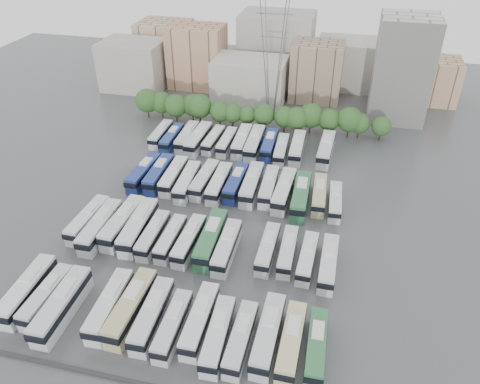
% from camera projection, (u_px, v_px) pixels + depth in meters
% --- Properties ---
extents(ground, '(220.00, 220.00, 0.00)m').
position_uv_depth(ground, '(211.00, 227.00, 85.39)').
color(ground, '#424447').
rests_on(ground, ground).
extents(parapet, '(56.00, 0.50, 0.50)m').
position_uv_depth(parapet, '(137.00, 383.00, 58.49)').
color(parapet, '#2D2D30').
rests_on(parapet, ground).
extents(tree_line, '(65.33, 7.53, 7.96)m').
position_uv_depth(tree_line, '(251.00, 112.00, 117.51)').
color(tree_line, black).
rests_on(tree_line, ground).
extents(city_buildings, '(102.00, 35.00, 20.00)m').
position_uv_depth(city_buildings, '(254.00, 60.00, 140.76)').
color(city_buildings, '#9E998E').
rests_on(city_buildings, ground).
extents(apartment_tower, '(14.00, 14.00, 26.00)m').
position_uv_depth(apartment_tower, '(402.00, 69.00, 118.65)').
color(apartment_tower, silver).
rests_on(apartment_tower, ground).
extents(electricity_pylon, '(9.00, 6.91, 33.83)m').
position_uv_depth(electricity_pylon, '(273.00, 47.00, 115.24)').
color(electricity_pylon, slate).
rests_on(electricity_pylon, ground).
extents(bus_r0_s0, '(3.25, 12.93, 4.03)m').
position_uv_depth(bus_r0_s0, '(27.00, 290.00, 69.45)').
color(bus_r0_s0, silver).
rests_on(bus_r0_s0, ground).
extents(bus_r0_s1, '(2.69, 11.50, 3.60)m').
position_uv_depth(bus_r0_s1, '(47.00, 296.00, 68.69)').
color(bus_r0_s1, silver).
rests_on(bus_r0_s1, ground).
extents(bus_r0_s2, '(3.20, 13.38, 4.18)m').
position_uv_depth(bus_r0_s2, '(62.00, 305.00, 66.85)').
color(bus_r0_s2, silver).
rests_on(bus_r0_s2, ground).
extents(bus_r0_s4, '(3.27, 12.50, 3.89)m').
position_uv_depth(bus_r0_s4, '(110.00, 305.00, 67.04)').
color(bus_r0_s4, silver).
rests_on(bus_r0_s4, ground).
extents(bus_r0_s5, '(3.04, 13.14, 4.11)m').
position_uv_depth(bus_r0_s5, '(131.00, 307.00, 66.63)').
color(bus_r0_s5, tan).
rests_on(bus_r0_s5, ground).
extents(bus_r0_s6, '(3.09, 12.37, 3.86)m').
position_uv_depth(bus_r0_s6, '(152.00, 315.00, 65.56)').
color(bus_r0_s6, silver).
rests_on(bus_r0_s6, ground).
extents(bus_r0_s7, '(2.63, 11.28, 3.53)m').
position_uv_depth(bus_r0_s7, '(173.00, 325.00, 64.20)').
color(bus_r0_s7, silver).
rests_on(bus_r0_s7, ground).
extents(bus_r0_s8, '(2.78, 12.07, 3.78)m').
position_uv_depth(bus_r0_s8, '(200.00, 320.00, 64.87)').
color(bus_r0_s8, silver).
rests_on(bus_r0_s8, ground).
extents(bus_r0_s9, '(3.10, 11.94, 3.72)m').
position_uv_depth(bus_r0_s9, '(218.00, 335.00, 62.73)').
color(bus_r0_s9, silver).
rests_on(bus_r0_s9, ground).
extents(bus_r0_s10, '(2.62, 11.38, 3.56)m').
position_uv_depth(bus_r0_s10, '(241.00, 339.00, 62.31)').
color(bus_r0_s10, silver).
rests_on(bus_r0_s10, ground).
extents(bus_r0_s11, '(2.93, 12.63, 3.95)m').
position_uv_depth(bus_r0_s11, '(268.00, 334.00, 62.67)').
color(bus_r0_s11, silver).
rests_on(bus_r0_s11, ground).
extents(bus_r0_s12, '(2.75, 12.06, 3.77)m').
position_uv_depth(bus_r0_s12, '(291.00, 342.00, 61.74)').
color(bus_r0_s12, beige).
rests_on(bus_r0_s12, ground).
extents(bus_r0_s13, '(2.74, 11.32, 3.53)m').
position_uv_depth(bus_r0_s13, '(316.00, 346.00, 61.29)').
color(bus_r0_s13, '#307041').
rests_on(bus_r0_s13, ground).
extents(bus_r1_s0, '(3.00, 12.13, 3.78)m').
position_uv_depth(bus_r1_s0, '(88.00, 220.00, 84.16)').
color(bus_r1_s0, silver).
rests_on(bus_r1_s0, ground).
extents(bus_r1_s1, '(3.08, 13.10, 4.09)m').
position_uv_depth(bus_r1_s1, '(100.00, 226.00, 82.25)').
color(bus_r1_s1, silver).
rests_on(bus_r1_s1, ground).
extents(bus_r1_s2, '(3.26, 13.29, 4.15)m').
position_uv_depth(bus_r1_s2, '(123.00, 222.00, 83.20)').
color(bus_r1_s2, silver).
rests_on(bus_r1_s2, ground).
extents(bus_r1_s3, '(3.53, 13.59, 4.23)m').
position_uv_depth(bus_r1_s3, '(139.00, 226.00, 82.13)').
color(bus_r1_s3, silver).
rests_on(bus_r1_s3, ground).
extents(bus_r1_s4, '(2.57, 11.28, 3.53)m').
position_uv_depth(bus_r1_s4, '(153.00, 235.00, 80.73)').
color(bus_r1_s4, silver).
rests_on(bus_r1_s4, ground).
extents(bus_r1_s5, '(2.39, 10.81, 3.39)m').
position_uv_depth(bus_r1_s5, '(171.00, 238.00, 80.03)').
color(bus_r1_s5, silver).
rests_on(bus_r1_s5, ground).
extents(bus_r1_s6, '(2.85, 11.69, 3.65)m').
position_uv_depth(bus_r1_s6, '(189.00, 240.00, 79.39)').
color(bus_r1_s6, silver).
rests_on(bus_r1_s6, ground).
extents(bus_r1_s7, '(3.28, 13.44, 4.19)m').
position_uv_depth(bus_r1_s7, '(211.00, 239.00, 79.33)').
color(bus_r1_s7, '#2E6C3E').
rests_on(bus_r1_s7, ground).
extents(bus_r1_s8, '(2.73, 12.09, 3.79)m').
position_uv_depth(bus_r1_s8, '(227.00, 247.00, 77.84)').
color(bus_r1_s8, silver).
rests_on(bus_r1_s8, ground).
extents(bus_r1_s10, '(2.50, 11.19, 3.51)m').
position_uv_depth(bus_r1_s10, '(268.00, 249.00, 77.71)').
color(bus_r1_s10, silver).
rests_on(bus_r1_s10, ground).
extents(bus_r1_s11, '(2.56, 10.91, 3.41)m').
position_uv_depth(bus_r1_s11, '(288.00, 251.00, 77.23)').
color(bus_r1_s11, silver).
rests_on(bus_r1_s11, ground).
extents(bus_r1_s12, '(2.73, 10.97, 3.42)m').
position_uv_depth(bus_r1_s12, '(307.00, 258.00, 75.86)').
color(bus_r1_s12, silver).
rests_on(bus_r1_s12, ground).
extents(bus_r1_s13, '(2.63, 11.74, 3.68)m').
position_uv_depth(bus_r1_s13, '(328.00, 263.00, 74.61)').
color(bus_r1_s13, silver).
rests_on(bus_r1_s13, ground).
extents(bus_r2_s1, '(3.24, 12.52, 3.90)m').
position_uv_depth(bus_r2_s1, '(144.00, 172.00, 97.75)').
color(bus_r2_s1, navy).
rests_on(bus_r2_s1, ground).
extents(bus_r2_s2, '(2.99, 12.41, 3.87)m').
position_uv_depth(bus_r2_s2, '(159.00, 173.00, 97.42)').
color(bus_r2_s2, navy).
rests_on(bus_r2_s2, ground).
extents(bus_r2_s3, '(2.93, 12.18, 3.80)m').
position_uv_depth(bus_r2_s3, '(174.00, 176.00, 96.71)').
color(bus_r2_s3, white).
rests_on(bus_r2_s3, ground).
extents(bus_r2_s4, '(3.25, 12.40, 3.86)m').
position_uv_depth(bus_r2_s4, '(187.00, 182.00, 94.78)').
color(bus_r2_s4, silver).
rests_on(bus_r2_s4, ground).
extents(bus_r2_s5, '(3.17, 12.25, 3.81)m').
position_uv_depth(bus_r2_s5, '(205.00, 179.00, 95.53)').
color(bus_r2_s5, silver).
rests_on(bus_r2_s5, ground).
extents(bus_r2_s6, '(2.75, 12.28, 3.85)m').
position_uv_depth(bus_r2_s6, '(219.00, 183.00, 94.33)').
color(bus_r2_s6, silver).
rests_on(bus_r2_s6, ground).
extents(bus_r2_s7, '(2.89, 12.01, 3.75)m').
position_uv_depth(bus_r2_s7, '(236.00, 183.00, 94.59)').
color(bus_r2_s7, navy).
rests_on(bus_r2_s7, ground).
extents(bus_r2_s8, '(3.07, 13.10, 4.09)m').
position_uv_depth(bus_r2_s8, '(252.00, 184.00, 93.84)').
color(bus_r2_s8, silver).
rests_on(bus_r2_s8, ground).
extents(bus_r2_s9, '(2.98, 12.14, 3.79)m').
position_uv_depth(bus_r2_s9, '(269.00, 186.00, 93.41)').
color(bus_r2_s9, silver).
rests_on(bus_r2_s9, ground).
extents(bus_r2_s10, '(3.33, 13.09, 4.08)m').
position_uv_depth(bus_r2_s10, '(284.00, 190.00, 91.86)').
color(bus_r2_s10, silver).
rests_on(bus_r2_s10, ground).
extents(bus_r2_s11, '(3.27, 13.59, 4.24)m').
position_uv_depth(bus_r2_s11, '(301.00, 195.00, 90.27)').
color(bus_r2_s11, '#2D6940').
rests_on(bus_r2_s11, ground).
extents(bus_r2_s12, '(3.07, 11.78, 3.67)m').
position_uv_depth(bus_r2_s12, '(319.00, 194.00, 91.09)').
color(bus_r2_s12, tan).
rests_on(bus_r2_s12, ground).
extents(bus_r2_s13, '(2.87, 10.88, 3.38)m').
position_uv_depth(bus_r2_s13, '(335.00, 201.00, 89.33)').
color(bus_r2_s13, silver).
rests_on(bus_r2_s13, ground).
extents(bus_r3_s0, '(2.62, 11.27, 3.52)m').
position_uv_depth(bus_r3_s0, '(161.00, 134.00, 113.16)').
color(bus_r3_s0, silver).
rests_on(bus_r3_s0, ground).
extents(bus_r3_s1, '(2.50, 11.25, 3.53)m').
position_uv_depth(bus_r3_s1, '(172.00, 138.00, 111.48)').
color(bus_r3_s1, navy).
rests_on(bus_r3_s1, ground).
extents(bus_r3_s2, '(2.96, 12.35, 3.86)m').
position_uv_depth(bus_r3_s2, '(187.00, 137.00, 111.47)').
color(bus_r3_s2, silver).
rests_on(bus_r3_s2, ground).
extents(bus_r3_s3, '(3.25, 13.19, 4.11)m').
position_uv_depth(bus_r3_s3, '(198.00, 139.00, 110.43)').
color(bus_r3_s3, silver).
rests_on(bus_r3_s3, ground).
extents(bus_r3_s4, '(2.97, 11.21, 3.48)m').
position_uv_depth(bus_r3_s4, '(213.00, 140.00, 110.68)').
color(bus_r3_s4, silver).
rests_on(bus_r3_s4, ground).
extents(bus_r3_s5, '(2.58, 11.11, 3.48)m').
position_uv_depth(bus_r3_s5, '(227.00, 142.00, 109.79)').
color(bus_r3_s5, silver).
rests_on(bus_r3_s5, ground).
extents(bus_r3_s6, '(3.14, 12.74, 3.97)m').
position_uv_depth(bus_r3_s6, '(242.00, 141.00, 109.67)').
color(bus_r3_s6, silver).
rests_on(bus_r3_s6, ground).
extents(bus_r3_s7, '(3.24, 13.47, 4.20)m').
position_uv_depth(bus_r3_s7, '(255.00, 143.00, 108.53)').
color(bus_r3_s7, silver).
rests_on(bus_r3_s7, ground).
extents(bus_r3_s8, '(2.95, 11.96, 3.73)m').
position_uv_depth(bus_r3_s8, '(269.00, 145.00, 108.36)').
color(bus_r3_s8, navy).
rests_on(bus_r3_s8, ground).
extents(bus_r3_s9, '(2.96, 11.58, 3.61)m').
position_uv_depth(bus_r3_s9, '(281.00, 150.00, 106.47)').
color(bus_r3_s9, silver).
rests_on(bus_r3_s9, ground).
extents(bus_r3_s10, '(3.01, 12.59, 3.93)m').
position_uv_depth(bus_r3_s10, '(297.00, 147.00, 106.96)').
color(bus_r3_s10, silver).
rests_on(bus_r3_s10, ground).
extents(bus_r3_s12, '(3.41, 13.44, 4.19)m').
position_uv_depth(bus_r3_s12, '(326.00, 149.00, 106.08)').
color(bus_r3_s12, silver).
rests_on(bus_r3_s12, ground).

